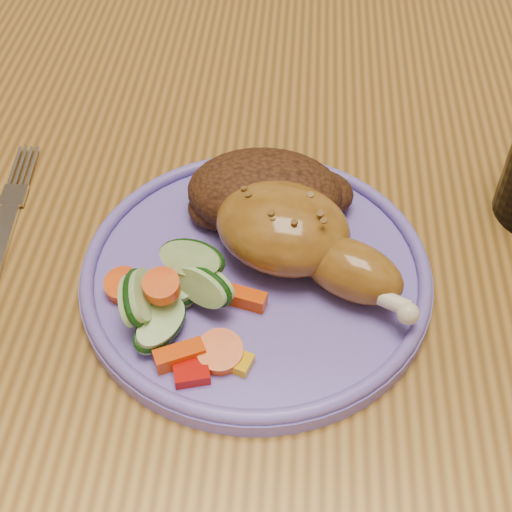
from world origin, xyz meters
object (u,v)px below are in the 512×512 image
at_px(dining_table, 304,265).
at_px(plate, 256,275).
at_px(chair_far, 309,55).
at_px(fork, 2,235).

height_order(dining_table, plate, plate).
xyz_separation_m(chair_far, plate, (-0.04, -0.72, 0.26)).
bearing_deg(chair_far, fork, -108.95).
distance_m(plate, fork, 0.20).
distance_m(chair_far, fork, 0.77).
height_order(chair_far, plate, chair_far).
xyz_separation_m(dining_table, plate, (-0.04, -0.09, 0.09)).
bearing_deg(dining_table, plate, -111.68).
bearing_deg(dining_table, chair_far, 90.00).
bearing_deg(fork, dining_table, 15.04).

